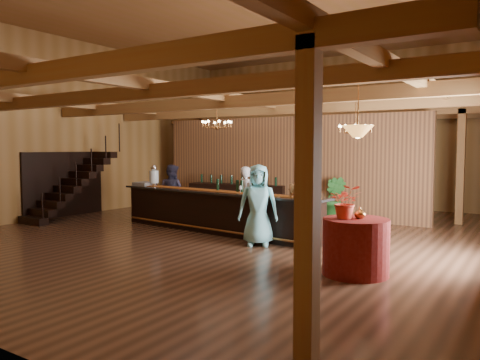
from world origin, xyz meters
The scene contains 27 objects.
floor centered at (0.00, 0.00, 0.00)m, with size 14.00×14.00×0.00m, color brown.
ceiling centered at (0.00, 0.00, 5.50)m, with size 14.00×14.00×0.00m, color brown.
wall_back centered at (0.00, 7.00, 2.75)m, with size 12.00×0.10×5.50m, color olive.
wall_left centered at (-6.00, 0.00, 2.75)m, with size 0.10×14.00×5.50m, color olive.
beam_grid centered at (0.00, 0.51, 3.24)m, with size 11.90×13.90×0.39m.
support_posts centered at (0.00, -0.50, 1.60)m, with size 9.20×10.20×3.20m.
partition_wall centered at (-0.50, 3.50, 1.55)m, with size 9.00×0.18×3.10m, color brown.
staircase centered at (-5.45, -0.74, 1.00)m, with size 1.00×2.80×2.00m.
backroom_boxes centered at (-0.29, 5.50, 0.53)m, with size 4.10×0.60×1.10m.
tasting_bar centered at (-0.49, -0.19, 0.53)m, with size 6.29×1.45×1.05m.
beverage_dispenser centered at (-2.87, 0.12, 1.33)m, with size 0.26×0.26×0.60m.
glass_rack_tray centered at (-3.18, 0.05, 1.09)m, with size 0.50×0.50×0.10m, color gray.
raffle_drum centered at (1.94, -0.50, 1.22)m, with size 0.34×0.24×0.30m.
bar_bottle_0 centered at (-0.50, -0.07, 1.19)m, with size 0.07×0.07×0.30m, color black.
bar_bottle_1 centered at (0.15, -0.14, 1.19)m, with size 0.07×0.07×0.30m, color black.
bar_bottle_2 centered at (0.28, -0.15, 1.19)m, with size 0.07×0.07×0.30m, color black.
backbar_shelf centered at (-2.02, 3.11, 0.47)m, with size 3.31×0.52×0.93m, color black.
round_table centered at (3.83, -2.13, 0.48)m, with size 1.10×1.10×0.95m, color maroon.
chandelier_left centered at (-0.99, 0.58, 2.76)m, with size 0.80×0.80×0.59m.
chandelier_right centered at (2.62, 1.23, 2.59)m, with size 0.80×0.80×0.77m.
pendant_lamp centered at (3.83, -2.13, 2.40)m, with size 0.52×0.52×0.90m.
bartender centered at (-0.07, 0.63, 0.82)m, with size 0.60×0.39×1.64m, color silver.
staff_second centered at (-2.58, 0.55, 0.82)m, with size 0.80×0.62×1.64m, color #282539.
guest centered at (1.24, -0.98, 0.89)m, with size 0.87×0.56×1.77m, color #81D3DC.
floor_plant centered at (1.27, 3.32, 0.64)m, with size 0.70×0.57×1.28m, color #215C20.
table_flowers centered at (3.69, -2.24, 1.24)m, with size 0.51×0.45×0.57m, color #DB412B.
table_vase centered at (3.88, -2.10, 1.11)m, with size 0.16×0.16×0.31m, color #B47239.
Camera 1 is at (6.42, -9.67, 2.14)m, focal length 35.00 mm.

